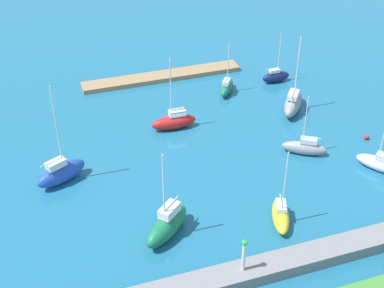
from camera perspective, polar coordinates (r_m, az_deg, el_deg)
The scene contains 14 objects.
water at distance 74.04m, azimuth -1.71°, elevation 1.81°, with size 160.00×160.00×0.00m, color #1E668C.
pier_dock at distance 86.83m, azimuth -3.16°, elevation 7.14°, with size 25.63×3.14×0.74m, color #997A56.
breakwater at distance 53.17m, azimuth 7.64°, elevation -12.94°, with size 74.23×2.71×1.32m, color gray.
harbor_beacon at distance 50.42m, azimuth 5.52°, elevation -11.40°, with size 0.56×0.56×3.73m.
sailboat_green_off_beacon at distance 56.12m, azimuth -2.65°, elevation -8.51°, with size 6.64×6.15×10.41m.
sailboat_gray_far_north at distance 78.41m, azimuth 10.64°, elevation 4.35°, with size 6.25×7.12×11.23m.
sailboat_yellow_along_channel at distance 58.62m, azimuth 9.35°, elevation -7.44°, with size 3.66×5.87×9.31m.
sailboat_blue_lone_north at distance 64.92m, azimuth -13.67°, elevation -2.94°, with size 6.59×4.58×12.57m.
sailboat_red_lone_south at distance 73.15m, azimuth -1.92°, elevation 2.42°, with size 6.25×1.92×10.46m.
sailboat_white_mid_basin at distance 69.10m, azimuth 19.29°, elevation -1.94°, with size 4.85×5.85×11.01m.
sailboat_navy_by_breakwater at distance 86.40m, azimuth 8.86°, elevation 7.08°, with size 4.60×1.56×8.32m.
sailboat_green_outer_mooring at distance 82.30m, azimuth 3.70°, elevation 6.03°, with size 4.19×5.06×7.91m.
sailboat_gray_east_end at distance 69.54m, azimuth 11.82°, elevation -0.34°, with size 5.62×4.39×8.21m.
mooring_buoy_red at distance 74.88m, azimuth 17.99°, elevation 0.69°, with size 0.66×0.66×0.66m, color red.
Camera 1 is at (18.18, 60.24, 39.02)m, focal length 50.41 mm.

